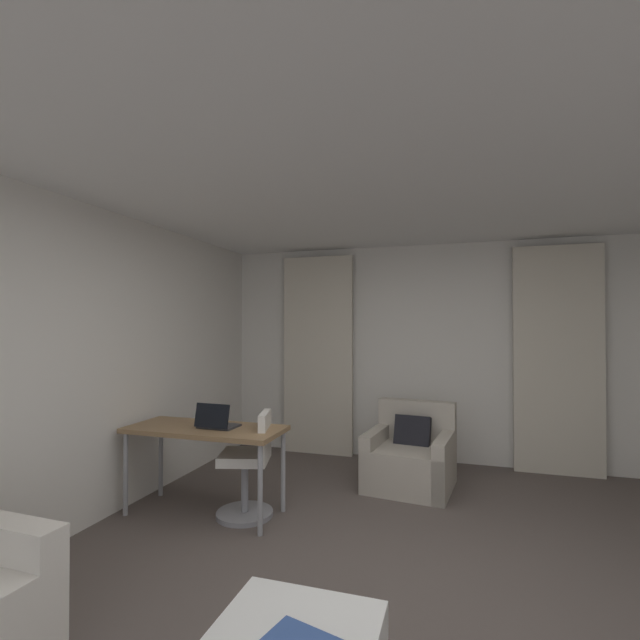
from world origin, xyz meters
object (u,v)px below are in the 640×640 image
Objects in this scene: armchair at (411,459)px; desk_chair at (249,470)px; laptop at (217,423)px; desk at (205,435)px.

armchair is 1.68m from desk_chair.
laptop reaches higher than desk_chair.
desk is at bearing -171.14° from desk_chair.
armchair is 0.66× the size of desk.
desk_chair is at bearing 8.86° from desk.
laptop is at bearing -4.09° from desk.
desk is at bearing 175.91° from laptop.
armchair is at bearing 42.31° from desk_chair.
desk_chair is 2.66× the size of laptop.
desk_chair reaches higher than desk.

